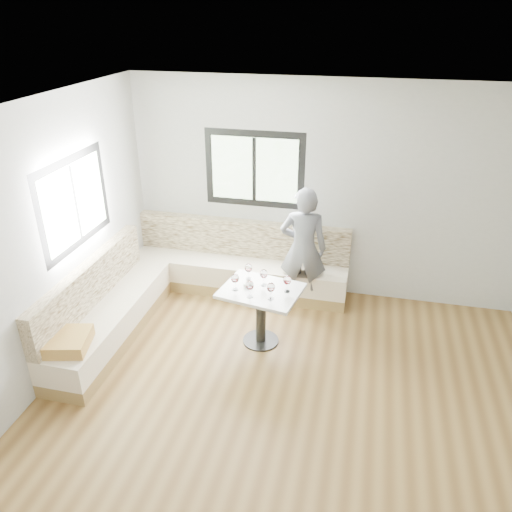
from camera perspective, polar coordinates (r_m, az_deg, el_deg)
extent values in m
cube|color=brown|center=(5.02, 3.44, -18.06)|extent=(5.00, 5.00, 0.01)
cube|color=white|center=(3.63, 4.69, 15.05)|extent=(5.00, 5.00, 0.01)
cube|color=#B7B7B2|center=(6.40, 7.76, 7.13)|extent=(5.00, 0.01, 2.80)
cube|color=#B7B7B2|center=(5.11, -24.85, -0.53)|extent=(0.01, 5.00, 2.80)
cube|color=black|center=(6.45, -0.18, 9.87)|extent=(1.30, 0.02, 1.00)
cube|color=black|center=(5.67, -20.02, 5.78)|extent=(0.02, 1.30, 1.00)
cube|color=olive|center=(6.89, -1.89, -3.29)|extent=(2.90, 0.55, 0.16)
cube|color=beige|center=(6.78, -1.92, -1.65)|extent=(2.90, 0.55, 0.29)
cube|color=beige|center=(6.77, -1.53, 2.10)|extent=(2.90, 0.14, 0.50)
cube|color=olive|center=(6.20, -16.01, -8.27)|extent=(0.55, 2.25, 0.16)
cube|color=beige|center=(6.07, -16.27, -6.52)|extent=(0.55, 2.25, 0.29)
cube|color=beige|center=(5.97, -18.49, -3.03)|extent=(0.14, 2.25, 0.50)
cube|color=#AB6F3A|center=(5.41, -20.86, -9.13)|extent=(0.54, 0.54, 0.13)
cylinder|color=black|center=(5.93, 0.54, -9.61)|extent=(0.42, 0.42, 0.02)
cylinder|color=black|center=(5.75, 0.56, -7.01)|extent=(0.11, 0.11, 0.67)
cube|color=white|center=(5.56, 0.57, -3.99)|extent=(0.96, 0.81, 0.04)
imported|color=#5A5C64|center=(6.25, 5.41, 0.83)|extent=(0.62, 0.44, 1.61)
cylinder|color=white|center=(5.60, -0.93, -3.25)|extent=(0.10, 0.10, 0.04)
sphere|color=black|center=(5.60, -0.76, -3.12)|extent=(0.02, 0.02, 0.02)
sphere|color=black|center=(5.61, -1.04, -3.09)|extent=(0.02, 0.02, 0.02)
sphere|color=black|center=(5.59, -0.95, -3.23)|extent=(0.02, 0.02, 0.02)
cylinder|color=white|center=(5.54, -2.38, -3.84)|extent=(0.06, 0.06, 0.01)
cylinder|color=white|center=(5.52, -2.39, -3.44)|extent=(0.01, 0.01, 0.09)
ellipsoid|color=white|center=(5.47, -2.41, -2.57)|extent=(0.09, 0.09, 0.11)
cylinder|color=#410104|center=(5.49, -2.40, -2.81)|extent=(0.06, 0.06, 0.02)
cylinder|color=white|center=(5.41, -0.70, -4.66)|extent=(0.06, 0.06, 0.01)
cylinder|color=white|center=(5.39, -0.70, -4.25)|extent=(0.01, 0.01, 0.09)
ellipsoid|color=white|center=(5.34, -0.71, -3.36)|extent=(0.09, 0.09, 0.11)
cylinder|color=#410104|center=(5.35, -0.71, -3.61)|extent=(0.06, 0.06, 0.02)
cylinder|color=white|center=(5.38, 1.69, -4.90)|extent=(0.06, 0.06, 0.01)
cylinder|color=white|center=(5.35, 1.70, -4.48)|extent=(0.01, 0.01, 0.09)
ellipsoid|color=white|center=(5.30, 1.71, -3.60)|extent=(0.09, 0.09, 0.11)
cylinder|color=#410104|center=(5.32, 1.71, -3.84)|extent=(0.06, 0.06, 0.02)
cylinder|color=white|center=(5.63, 0.88, -3.32)|extent=(0.06, 0.06, 0.01)
cylinder|color=white|center=(5.60, 0.88, -2.91)|extent=(0.01, 0.01, 0.09)
ellipsoid|color=white|center=(5.56, 0.89, -2.05)|extent=(0.09, 0.09, 0.11)
cylinder|color=#410104|center=(5.57, 0.89, -2.29)|extent=(0.06, 0.06, 0.02)
cylinder|color=white|center=(5.52, 3.55, -4.04)|extent=(0.06, 0.06, 0.01)
cylinder|color=white|center=(5.49, 3.56, -3.63)|extent=(0.01, 0.01, 0.09)
ellipsoid|color=white|center=(5.45, 3.59, -2.76)|extent=(0.09, 0.09, 0.11)
cylinder|color=#410104|center=(5.46, 3.58, -3.00)|extent=(0.06, 0.06, 0.02)
cylinder|color=white|center=(5.75, -0.86, -2.61)|extent=(0.06, 0.06, 0.01)
cylinder|color=white|center=(5.73, -0.86, -2.21)|extent=(0.01, 0.01, 0.09)
ellipsoid|color=white|center=(5.68, -0.87, -1.36)|extent=(0.09, 0.09, 0.11)
cylinder|color=#410104|center=(5.69, -0.87, -1.59)|extent=(0.06, 0.06, 0.02)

